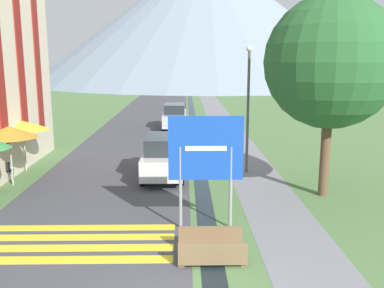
{
  "coord_description": "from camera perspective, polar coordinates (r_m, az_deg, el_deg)",
  "views": [
    {
      "loc": [
        0.53,
        -7.59,
        5.02
      ],
      "look_at": [
        0.83,
        10.0,
        1.5
      ],
      "focal_mm": 40.0,
      "sensor_mm": 36.0,
      "label": 1
    }
  ],
  "objects": [
    {
      "name": "ground_plane",
      "position": [
        28.05,
        -2.05,
        1.0
      ],
      "size": [
        160.0,
        160.0,
        0.0
      ],
      "primitive_type": "plane",
      "color": "#517542"
    },
    {
      "name": "road",
      "position": [
        38.05,
        -5.55,
        3.68
      ],
      "size": [
        6.4,
        60.0,
        0.01
      ],
      "color": "#424247",
      "rests_on": "ground_plane"
    },
    {
      "name": "footpath",
      "position": [
        38.05,
        3.67,
        3.71
      ],
      "size": [
        2.2,
        60.0,
        0.01
      ],
      "color": "slate",
      "rests_on": "ground_plane"
    },
    {
      "name": "drainage_channel",
      "position": [
        37.93,
        0.04,
        3.71
      ],
      "size": [
        0.6,
        60.0,
        0.0
      ],
      "color": "black",
      "rests_on": "ground_plane"
    },
    {
      "name": "crosswalk_marking",
      "position": [
        12.59,
        -15.18,
        -12.56
      ],
      "size": [
        5.44,
        2.54,
        0.01
      ],
      "color": "yellow",
      "rests_on": "ground_plane"
    },
    {
      "name": "mountain_distant",
      "position": [
        95.87,
        1.89,
        16.51
      ],
      "size": [
        73.96,
        73.96,
        27.46
      ],
      "color": "gray",
      "rests_on": "ground_plane"
    },
    {
      "name": "road_sign",
      "position": [
        12.5,
        1.86,
        -1.6
      ],
      "size": [
        2.2,
        0.11,
        3.4
      ],
      "color": "gray",
      "rests_on": "ground_plane"
    },
    {
      "name": "footbridge",
      "position": [
        11.24,
        2.62,
        -13.92
      ],
      "size": [
        1.7,
        1.1,
        0.65
      ],
      "color": "brown",
      "rests_on": "ground_plane"
    },
    {
      "name": "parked_car_near",
      "position": [
        18.4,
        -3.85,
        -1.62
      ],
      "size": [
        1.77,
        4.33,
        1.82
      ],
      "color": "silver",
      "rests_on": "ground_plane"
    },
    {
      "name": "parked_car_far",
      "position": [
        31.25,
        -2.31,
        3.75
      ],
      "size": [
        1.77,
        4.56,
        1.82
      ],
      "color": "#B2B2B7",
      "rests_on": "ground_plane"
    },
    {
      "name": "cafe_chair_far_left",
      "position": [
        19.33,
        -23.53,
        -3.13
      ],
      "size": [
        0.4,
        0.4,
        0.85
      ],
      "rotation": [
        0.0,
        0.0,
        0.18
      ],
      "color": "black",
      "rests_on": "ground_plane"
    },
    {
      "name": "cafe_umbrella_middle_orange",
      "position": [
        18.34,
        -23.24,
        1.48
      ],
      "size": [
        2.19,
        2.19,
        2.41
      ],
      "color": "#B7B2A8",
      "rests_on": "ground_plane"
    },
    {
      "name": "cafe_umbrella_rear_yellow",
      "position": [
        20.49,
        -21.61,
        2.3
      ],
      "size": [
        2.25,
        2.25,
        2.3
      ],
      "color": "#B7B2A8",
      "rests_on": "ground_plane"
    },
    {
      "name": "streetlamp",
      "position": [
        18.94,
        7.5,
        5.95
      ],
      "size": [
        0.28,
        0.28,
        5.58
      ],
      "color": "#515156",
      "rests_on": "ground_plane"
    },
    {
      "name": "tree_by_path",
      "position": [
        16.1,
        18.03,
        10.32
      ],
      "size": [
        4.73,
        4.73,
        7.27
      ],
      "color": "brown",
      "rests_on": "ground_plane"
    }
  ]
}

